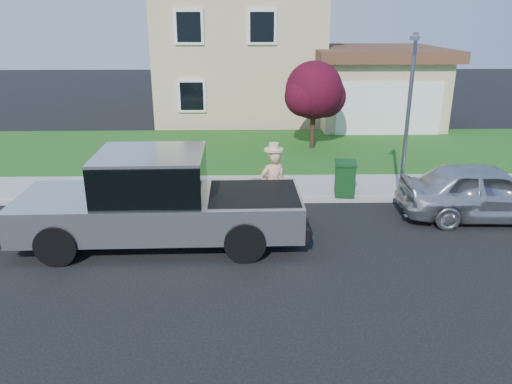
% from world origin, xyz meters
% --- Properties ---
extents(ground, '(80.00, 80.00, 0.00)m').
position_xyz_m(ground, '(0.00, 0.00, 0.00)').
color(ground, black).
rests_on(ground, ground).
extents(curb, '(40.00, 0.20, 0.12)m').
position_xyz_m(curb, '(1.00, 2.90, 0.06)').
color(curb, gray).
rests_on(curb, ground).
extents(sidewalk, '(40.00, 2.00, 0.15)m').
position_xyz_m(sidewalk, '(1.00, 4.00, 0.07)').
color(sidewalk, gray).
rests_on(sidewalk, ground).
extents(lawn, '(40.00, 7.00, 0.10)m').
position_xyz_m(lawn, '(1.00, 8.50, 0.05)').
color(lawn, '#154212').
rests_on(lawn, ground).
extents(house, '(14.00, 11.30, 6.85)m').
position_xyz_m(house, '(1.31, 16.38, 3.17)').
color(house, tan).
rests_on(house, ground).
extents(pickup_truck, '(6.72, 2.60, 2.19)m').
position_xyz_m(pickup_truck, '(-1.77, 0.30, 1.02)').
color(pickup_truck, black).
rests_on(pickup_truck, ground).
extents(woman, '(0.77, 0.61, 2.04)m').
position_xyz_m(woman, '(0.96, 1.75, 0.97)').
color(woman, tan).
rests_on(woman, ground).
extents(sedan, '(4.46, 1.94, 1.50)m').
position_xyz_m(sedan, '(6.50, 1.57, 0.75)').
color(sedan, '#B4B7BB').
rests_on(sedan, ground).
extents(ornamental_tree, '(2.46, 2.22, 3.38)m').
position_xyz_m(ornamental_tree, '(2.93, 8.76, 2.26)').
color(ornamental_tree, black).
rests_on(ornamental_tree, lawn).
extents(trash_bin, '(0.69, 0.77, 0.99)m').
position_xyz_m(trash_bin, '(3.11, 3.10, 0.65)').
color(trash_bin, '#0F3715').
rests_on(trash_bin, sidewalk).
extents(street_lamp, '(0.37, 0.61, 4.69)m').
position_xyz_m(street_lamp, '(4.62, 2.70, 2.67)').
color(street_lamp, slate).
rests_on(street_lamp, ground).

